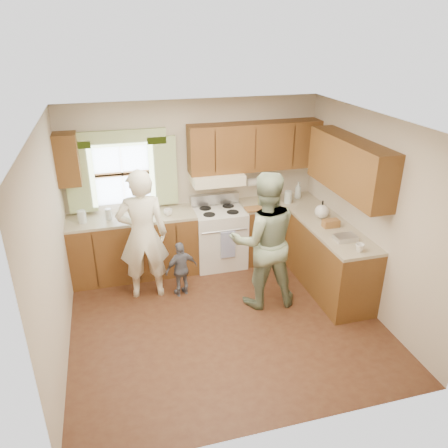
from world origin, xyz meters
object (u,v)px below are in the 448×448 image
object	(u,v)px
woman_right	(264,241)
child	(181,269)
woman_left	(143,235)
stove	(219,236)

from	to	relation	value
woman_right	child	xyz separation A→B (m)	(-1.01, 0.46, -0.52)
woman_left	child	bearing A→B (deg)	167.95
woman_left	child	size ratio (longest dim) A/B	2.27
woman_right	child	bearing A→B (deg)	-18.47
stove	woman_left	bearing A→B (deg)	-153.80
stove	child	bearing A→B (deg)	-134.86
stove	woman_left	size ratio (longest dim) A/B	0.59
stove	woman_left	distance (m)	1.40
stove	woman_right	bearing A→B (deg)	-76.27
woman_right	child	world-z (taller)	woman_right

